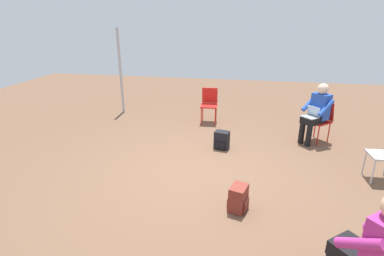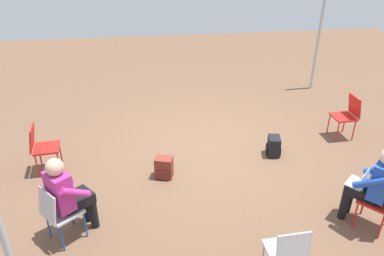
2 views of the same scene
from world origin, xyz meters
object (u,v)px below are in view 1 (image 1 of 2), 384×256
(backpack_near_laptop_user, at_px, (222,141))
(backpack_by_empty_chair, at_px, (238,200))
(chair_northeast, at_px, (321,118))
(person_with_laptop, at_px, (317,111))
(chair_north, at_px, (209,103))
(person_in_magenta, at_px, (372,246))

(backpack_near_laptop_user, xyz_separation_m, backpack_by_empty_chair, (0.41, -1.99, 0.00))
(chair_northeast, relative_size, backpack_by_empty_chair, 2.36)
(chair_northeast, height_order, person_with_laptop, person_with_laptop)
(backpack_by_empty_chair, bearing_deg, person_with_laptop, 61.53)
(chair_north, height_order, backpack_near_laptop_user, chair_north)
(chair_northeast, xyz_separation_m, person_in_magenta, (-0.45, -4.07, 0.20))
(backpack_by_empty_chair, bearing_deg, chair_north, 103.65)
(person_in_magenta, height_order, backpack_by_empty_chair, person_in_magenta)
(chair_northeast, bearing_deg, backpack_by_empty_chair, 109.02)
(person_in_magenta, bearing_deg, person_with_laptop, 45.96)
(chair_north, height_order, backpack_by_empty_chair, chair_north)
(chair_north, distance_m, backpack_by_empty_chair, 3.69)
(person_in_magenta, relative_size, backpack_near_laptop_user, 3.44)
(chair_north, xyz_separation_m, backpack_by_empty_chair, (0.87, -3.57, -0.34))
(backpack_by_empty_chair, bearing_deg, person_in_magenta, -48.60)
(person_in_magenta, xyz_separation_m, backpack_by_empty_chair, (-1.13, 1.28, -0.54))
(backpack_near_laptop_user, bearing_deg, chair_northeast, 21.81)
(chair_northeast, height_order, backpack_by_empty_chair, chair_northeast)
(person_with_laptop, xyz_separation_m, person_in_magenta, (-0.32, -3.96, 0.00))
(chair_north, xyz_separation_m, backpack_near_laptop_user, (0.46, -1.58, -0.34))
(person_with_laptop, xyz_separation_m, backpack_near_laptop_user, (-1.86, -0.68, -0.53))
(person_with_laptop, height_order, backpack_by_empty_chair, person_with_laptop)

